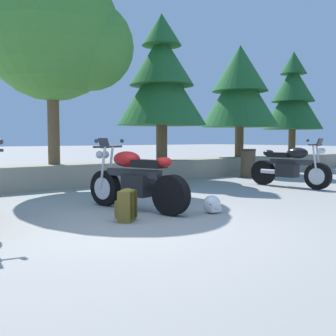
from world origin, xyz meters
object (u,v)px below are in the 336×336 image
motorcycle_red_centre (135,181)px  rider_helmet (212,204)px  trash_bin (248,163)px  leafy_tree_far_left (60,35)px  rider_backpack (126,204)px  pine_tree_mid_right (240,88)px  pine_tree_far_right (293,97)px  pine_tree_mid_left (162,79)px  motorcycle_black_far_right (290,167)px

motorcycle_red_centre → rider_helmet: bearing=-49.9°
trash_bin → leafy_tree_far_left: bearing=168.2°
rider_backpack → rider_helmet: bearing=-10.9°
leafy_tree_far_left → pine_tree_mid_right: (6.44, 0.18, -0.73)m
rider_backpack → leafy_tree_far_left: bearing=78.6°
pine_tree_far_right → pine_tree_mid_left: bearing=-177.3°
rider_helmet → pine_tree_mid_right: 8.19m
motorcycle_red_centre → trash_bin: size_ratio=2.36×
motorcycle_red_centre → pine_tree_mid_left: size_ratio=0.50×
pine_tree_mid_left → motorcycle_red_centre: bearing=-131.5°
pine_tree_mid_left → rider_backpack: bearing=-131.3°
motorcycle_black_far_right → rider_backpack: (-5.27, -1.08, -0.24)m
pine_tree_mid_left → pine_tree_mid_right: size_ratio=1.09×
pine_tree_far_right → motorcycle_black_far_right: bearing=-144.7°
motorcycle_red_centre → trash_bin: 6.31m
motorcycle_black_far_right → pine_tree_mid_left: size_ratio=0.50×
motorcycle_red_centre → leafy_tree_far_left: (0.32, 3.77, 3.14)m
rider_helmet → pine_tree_mid_right: pine_tree_mid_right is taller
rider_backpack → leafy_tree_far_left: 5.68m
rider_backpack → pine_tree_mid_right: (7.34, 4.65, 2.65)m
leafy_tree_far_left → rider_helmet: bearing=-84.0°
leafy_tree_far_left → pine_tree_mid_right: size_ratio=1.27×
rider_backpack → pine_tree_mid_right: pine_tree_mid_right is taller
rider_backpack → motorcycle_black_far_right: bearing=11.6°
rider_helmet → pine_tree_mid_right: bearing=39.6°
motorcycle_black_far_right → trash_bin: bearing=65.1°
leafy_tree_far_left → motorcycle_black_far_right: bearing=-37.8°
rider_helmet → pine_tree_mid_left: (2.43, 4.63, 2.72)m
motorcycle_red_centre → pine_tree_far_right: size_ratio=0.51×
trash_bin → pine_tree_mid_left: bearing=157.6°
rider_backpack → pine_tree_mid_right: size_ratio=0.12×
pine_tree_mid_left → pine_tree_mid_right: 3.52m
motorcycle_red_centre → motorcycle_black_far_right: size_ratio=0.98×
motorcycle_red_centre → rider_backpack: size_ratio=4.32×
motorcycle_red_centre → pine_tree_mid_right: bearing=30.3°
pine_tree_mid_left → trash_bin: 3.62m
leafy_tree_far_left → pine_tree_mid_left: bearing=-2.1°
motorcycle_black_far_right → rider_backpack: bearing=-168.4°
pine_tree_mid_left → pine_tree_mid_right: (3.51, 0.29, 0.04)m
motorcycle_black_far_right → pine_tree_mid_left: pine_tree_mid_left is taller
rider_backpack → pine_tree_far_right: pine_tree_far_right is taller
rider_backpack → rider_helmet: rider_backpack is taller
motorcycle_red_centre → pine_tree_mid_right: (6.75, 3.95, 2.41)m
pine_tree_mid_left → pine_tree_mid_right: pine_tree_mid_left is taller
motorcycle_red_centre → rider_helmet: size_ratio=7.25×
rider_backpack → trash_bin: bearing=27.9°
motorcycle_red_centre → pine_tree_mid_left: (3.24, 3.66, 2.37)m
motorcycle_black_far_right → pine_tree_mid_right: size_ratio=0.55×
motorcycle_red_centre → rider_backpack: bearing=-130.0°
rider_backpack → trash_bin: (6.31, 3.34, 0.19)m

